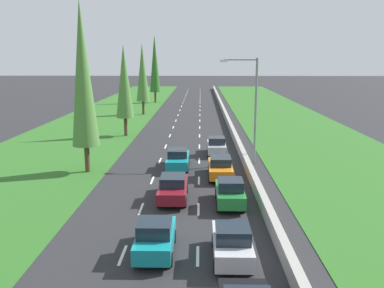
# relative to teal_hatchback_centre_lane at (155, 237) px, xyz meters

# --- Properties ---
(ground_plane) EXTENTS (300.00, 300.00, 0.00)m
(ground_plane) POSITION_rel_teal_hatchback_centre_lane_xyz_m (0.23, 44.83, -0.84)
(ground_plane) COLOR #28282B
(ground_plane) RESTS_ON ground
(grass_verge_left) EXTENTS (14.00, 140.00, 0.04)m
(grass_verge_left) POSITION_rel_teal_hatchback_centre_lane_xyz_m (-12.42, 44.83, -0.82)
(grass_verge_left) COLOR #2D6623
(grass_verge_left) RESTS_ON ground
(grass_verge_right) EXTENTS (14.00, 140.00, 0.04)m
(grass_verge_right) POSITION_rel_teal_hatchback_centre_lane_xyz_m (14.58, 44.83, -0.82)
(grass_verge_right) COLOR #2D6623
(grass_verge_right) RESTS_ON ground
(median_barrier) EXTENTS (0.44, 120.00, 0.85)m
(median_barrier) POSITION_rel_teal_hatchback_centre_lane_xyz_m (5.93, 44.83, -0.41)
(median_barrier) COLOR #9E9B93
(median_barrier) RESTS_ON ground
(lane_markings) EXTENTS (3.64, 116.00, 0.01)m
(lane_markings) POSITION_rel_teal_hatchback_centre_lane_xyz_m (0.23, 44.83, -0.83)
(lane_markings) COLOR white
(lane_markings) RESTS_ON ground
(teal_hatchback_centre_lane) EXTENTS (1.74, 3.90, 1.72)m
(teal_hatchback_centre_lane) POSITION_rel_teal_hatchback_centre_lane_xyz_m (0.00, 0.00, 0.00)
(teal_hatchback_centre_lane) COLOR teal
(teal_hatchback_centre_lane) RESTS_ON ground
(silver_hatchback_right_lane) EXTENTS (1.74, 3.90, 1.72)m
(silver_hatchback_right_lane) POSITION_rel_teal_hatchback_centre_lane_xyz_m (3.52, -0.51, 0.00)
(silver_hatchback_right_lane) COLOR silver
(silver_hatchback_right_lane) RESTS_ON ground
(maroon_sedan_centre_lane) EXTENTS (1.82, 4.50, 1.64)m
(maroon_sedan_centre_lane) POSITION_rel_teal_hatchback_centre_lane_xyz_m (0.33, 7.56, -0.02)
(maroon_sedan_centre_lane) COLOR maroon
(maroon_sedan_centre_lane) RESTS_ON ground
(green_hatchback_right_lane) EXTENTS (1.74, 3.90, 1.72)m
(green_hatchback_right_lane) POSITION_rel_teal_hatchback_centre_lane_xyz_m (3.93, 6.61, 0.00)
(green_hatchback_right_lane) COLOR #237A33
(green_hatchback_right_lane) RESTS_ON ground
(orange_sedan_right_lane) EXTENTS (1.82, 4.50, 1.64)m
(orange_sedan_right_lane) POSITION_rel_teal_hatchback_centre_lane_xyz_m (3.61, 12.70, -0.02)
(orange_sedan_right_lane) COLOR orange
(orange_sedan_right_lane) RESTS_ON ground
(silver_hatchback_right_lane_fifth) EXTENTS (1.74, 3.90, 1.72)m
(silver_hatchback_right_lane_fifth) POSITION_rel_teal_hatchback_centre_lane_xyz_m (3.60, 20.35, 0.00)
(silver_hatchback_right_lane_fifth) COLOR silver
(silver_hatchback_right_lane_fifth) RESTS_ON ground
(teal_sedan_centre_lane) EXTENTS (1.82, 4.50, 1.64)m
(teal_sedan_centre_lane) POSITION_rel_teal_hatchback_centre_lane_xyz_m (0.21, 15.31, -0.02)
(teal_sedan_centre_lane) COLOR teal
(teal_sedan_centre_lane) RESTS_ON ground
(poplar_tree_second) EXTENTS (2.13, 2.13, 13.35)m
(poplar_tree_second) POSITION_rel_teal_hatchback_centre_lane_xyz_m (-6.97, 13.99, 6.89)
(poplar_tree_second) COLOR #4C3823
(poplar_tree_second) RESTS_ON ground
(poplar_tree_third) EXTENTS (2.06, 2.06, 10.53)m
(poplar_tree_third) POSITION_rel_teal_hatchback_centre_lane_xyz_m (-6.68, 29.60, 5.48)
(poplar_tree_third) COLOR #4C3823
(poplar_tree_third) RESTS_ON ground
(poplar_tree_fourth) EXTENTS (2.08, 2.08, 11.28)m
(poplar_tree_fourth) POSITION_rel_teal_hatchback_centre_lane_xyz_m (-7.16, 48.23, 5.85)
(poplar_tree_fourth) COLOR #4C3823
(poplar_tree_fourth) RESTS_ON ground
(poplar_tree_fifth) EXTENTS (2.14, 2.14, 13.60)m
(poplar_tree_fifth) POSITION_rel_teal_hatchback_centre_lane_xyz_m (-7.18, 66.35, 7.02)
(poplar_tree_fifth) COLOR #4C3823
(poplar_tree_fifth) RESTS_ON ground
(street_light_mast) EXTENTS (3.20, 0.28, 9.00)m
(street_light_mast) POSITION_rel_teal_hatchback_centre_lane_xyz_m (6.44, 17.24, 4.40)
(street_light_mast) COLOR gray
(street_light_mast) RESTS_ON ground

